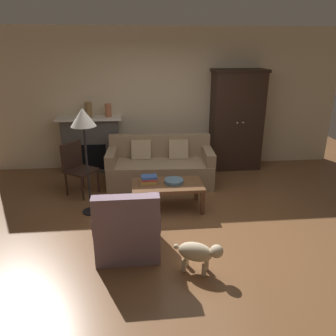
# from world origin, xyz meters

# --- Properties ---
(ground_plane) EXTENTS (9.60, 9.60, 0.00)m
(ground_plane) POSITION_xyz_m (0.00, 0.00, 0.00)
(ground_plane) COLOR brown
(back_wall) EXTENTS (7.20, 0.10, 2.80)m
(back_wall) POSITION_xyz_m (0.00, 2.55, 1.40)
(back_wall) COLOR beige
(back_wall) RESTS_ON ground
(fireplace) EXTENTS (1.26, 0.48, 1.12)m
(fireplace) POSITION_xyz_m (-1.55, 2.30, 0.57)
(fireplace) COLOR #4C4947
(fireplace) RESTS_ON ground
(armoire) EXTENTS (1.06, 0.57, 2.01)m
(armoire) POSITION_xyz_m (1.40, 2.22, 1.01)
(armoire) COLOR black
(armoire) RESTS_ON ground
(couch) EXTENTS (1.96, 0.95, 0.86)m
(couch) POSITION_xyz_m (-0.22, 1.50, 0.32)
(couch) COLOR #937A5B
(couch) RESTS_ON ground
(coffee_table) EXTENTS (1.10, 0.60, 0.42)m
(coffee_table) POSITION_xyz_m (-0.18, 0.44, 0.37)
(coffee_table) COLOR brown
(coffee_table) RESTS_ON ground
(fruit_bowl) EXTENTS (0.30, 0.30, 0.06)m
(fruit_bowl) POSITION_xyz_m (-0.08, 0.47, 0.45)
(fruit_bowl) COLOR slate
(fruit_bowl) RESTS_ON coffee_table
(book_stack) EXTENTS (0.26, 0.19, 0.12)m
(book_stack) POSITION_xyz_m (-0.47, 0.51, 0.48)
(book_stack) COLOR gold
(book_stack) RESTS_ON coffee_table
(mantel_vase_bronze) EXTENTS (0.14, 0.14, 0.29)m
(mantel_vase_bronze) POSITION_xyz_m (-1.55, 2.28, 1.26)
(mantel_vase_bronze) COLOR olive
(mantel_vase_bronze) RESTS_ON fireplace
(mantel_vase_terracotta) EXTENTS (0.13, 0.13, 0.25)m
(mantel_vase_terracotta) POSITION_xyz_m (-1.17, 2.28, 1.25)
(mantel_vase_terracotta) COLOR #A86042
(mantel_vase_terracotta) RESTS_ON fireplace
(armchair_near_left) EXTENTS (0.78, 0.77, 0.88)m
(armchair_near_left) POSITION_xyz_m (-0.78, -0.70, 0.32)
(armchair_near_left) COLOR gray
(armchair_near_left) RESTS_ON ground
(side_chair_wooden) EXTENTS (0.62, 0.62, 0.90)m
(side_chair_wooden) POSITION_xyz_m (-1.66, 1.18, 0.51)
(side_chair_wooden) COLOR black
(side_chair_wooden) RESTS_ON ground
(floor_lamp) EXTENTS (0.36, 0.36, 1.62)m
(floor_lamp) POSITION_xyz_m (-1.38, 0.42, 1.40)
(floor_lamp) COLOR black
(floor_lamp) RESTS_ON ground
(dog) EXTENTS (0.53, 0.35, 0.39)m
(dog) POSITION_xyz_m (0.02, -1.17, 0.25)
(dog) COLOR beige
(dog) RESTS_ON ground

